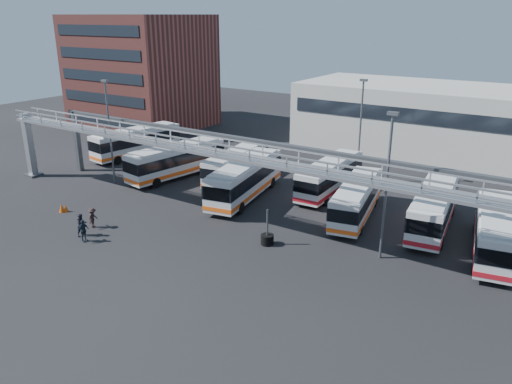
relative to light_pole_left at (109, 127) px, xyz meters
The scene contains 21 objects.
ground 18.78m from the light_pole_left, 26.57° to the right, with size 140.00×140.00×0.00m, color black.
gantry 16.14m from the light_pole_left, ahead, with size 51.40×5.15×7.10m.
apartment_building 28.52m from the light_pole_left, 129.29° to the left, with size 18.00×15.00×16.00m, color brown.
warehouse 41.07m from the light_pole_left, 46.97° to the left, with size 42.00×14.00×8.00m, color #9E9E99.
light_pole_left is the anchor object (origin of this frame).
light_pole_mid 28.02m from the light_pole_left, ahead, with size 0.70×0.35×10.21m.
light_pole_back 24.41m from the light_pole_left, 34.99° to the left, with size 0.70×0.35×10.21m.
bus_0 10.78m from the light_pole_left, 123.22° to the left, with size 4.18×11.44×3.40m.
bus_2 7.39m from the light_pole_left, 52.29° to the left, with size 4.29×11.47×3.40m.
bus_3 12.88m from the light_pole_left, 38.90° to the left, with size 3.60×10.30×3.06m.
bus_4 14.37m from the light_pole_left, 15.61° to the left, with size 4.71×11.81×3.50m.
bus_5 21.70m from the light_pole_left, 25.76° to the left, with size 2.73×10.51×3.17m.
bus_6 24.53m from the light_pole_left, 11.68° to the left, with size 4.30×10.54×3.12m.
bus_7 30.48m from the light_pole_left, 11.72° to the left, with size 3.80×11.08×3.30m.
bus_8 34.80m from the light_pole_left, ahead, with size 4.33×10.92×3.24m.
pedestrian_b 13.50m from the light_pole_left, 52.37° to the right, with size 0.87×0.68×1.79m, color #272230.
pedestrian_c 12.13m from the light_pole_left, 49.93° to the right, with size 1.06×0.61×1.64m, color #2D1E1E.
pedestrian_d 14.53m from the light_pole_left, 50.79° to the right, with size 1.01×0.42×1.73m, color #1C2832.
cone_left 9.61m from the light_pole_left, 72.04° to the right, with size 0.42×0.42×0.66m, color #D34D0B.
cone_right 9.74m from the light_pole_left, 74.04° to the right, with size 0.48×0.48×0.76m, color #D34D0B.
tire_stack 21.26m from the light_pole_left, ahead, with size 0.96×0.96×2.75m.
Camera 1 is at (21.99, -23.74, 15.95)m, focal length 35.00 mm.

